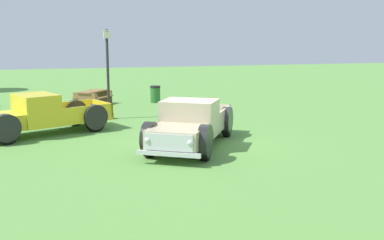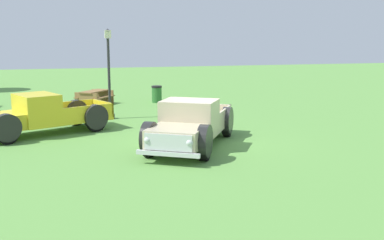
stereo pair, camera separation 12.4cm
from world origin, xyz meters
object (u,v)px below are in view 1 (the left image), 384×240
Objects in this scene: pickup_truck_behind_left at (35,116)px; pickup_truck_foreground at (189,126)px; picnic_table at (93,96)px; lamp_post_near at (108,72)px; trash_can at (155,94)px.

pickup_truck_foreground is at bearing -34.66° from pickup_truck_behind_left.
picnic_table is at bearing 102.82° from pickup_truck_foreground.
lamp_post_near reaches higher than picnic_table.
pickup_truck_foreground is 6.22m from pickup_truck_behind_left.
lamp_post_near reaches higher than pickup_truck_foreground.
picnic_table is at bearing 70.62° from pickup_truck_behind_left.
picnic_table is 3.47m from trash_can.
picnic_table is at bearing 95.36° from lamp_post_near.
pickup_truck_foreground is 11.04m from trash_can.
pickup_truck_behind_left is 1.34× the size of lamp_post_near.
pickup_truck_foreground is 11.27m from picnic_table.
trash_can is (3.04, 4.60, -1.65)m from lamp_post_near.
pickup_truck_foreground reaches higher than picnic_table.
lamp_post_near is 1.75× the size of picnic_table.
pickup_truck_behind_left is 5.73× the size of trash_can.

